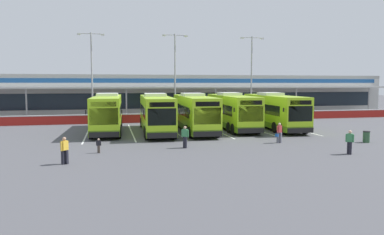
{
  "coord_description": "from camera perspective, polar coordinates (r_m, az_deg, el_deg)",
  "views": [
    {
      "loc": [
        -8.23,
        -29.65,
        4.74
      ],
      "look_at": [
        -0.89,
        3.0,
        1.6
      ],
      "focal_mm": 33.89,
      "sensor_mm": 36.0,
      "label": 1
    }
  ],
  "objects": [
    {
      "name": "ground_plane",
      "position": [
        31.14,
        2.82,
        -3.4
      ],
      "size": [
        200.0,
        200.0,
        0.0
      ],
      "primitive_type": "plane",
      "color": "#4C4C51"
    },
    {
      "name": "terminal_building",
      "position": [
        57.18,
        -4.39,
        3.62
      ],
      "size": [
        70.0,
        13.0,
        6.0
      ],
      "color": "#B7B7B2",
      "rests_on": "ground"
    },
    {
      "name": "red_barrier_wall",
      "position": [
        45.11,
        -2.09,
        0.04
      ],
      "size": [
        60.0,
        0.4,
        1.1
      ],
      "color": "maroon",
      "rests_on": "ground"
    },
    {
      "name": "coach_bus_leftmost",
      "position": [
        36.59,
        -13.16,
        0.59
      ],
      "size": [
        3.29,
        12.24,
        3.78
      ],
      "color": "#9ED11E",
      "rests_on": "ground"
    },
    {
      "name": "coach_bus_left_centre",
      "position": [
        35.35,
        -5.68,
        0.54
      ],
      "size": [
        3.29,
        12.24,
        3.78
      ],
      "color": "#9ED11E",
      "rests_on": "ground"
    },
    {
      "name": "coach_bus_centre",
      "position": [
        36.03,
        0.36,
        0.66
      ],
      "size": [
        3.29,
        12.24,
        3.78
      ],
      "color": "#9ED11E",
      "rests_on": "ground"
    },
    {
      "name": "coach_bus_right_centre",
      "position": [
        38.43,
        6.26,
        0.92
      ],
      "size": [
        3.29,
        12.24,
        3.78
      ],
      "color": "#9ED11E",
      "rests_on": "ground"
    },
    {
      "name": "coach_bus_rightmost",
      "position": [
        39.27,
        12.72,
        0.92
      ],
      "size": [
        3.29,
        12.24,
        3.78
      ],
      "color": "#9ED11E",
      "rests_on": "ground"
    },
    {
      "name": "bay_stripe_far_west",
      "position": [
        36.04,
        -16.17,
        -2.4
      ],
      "size": [
        0.14,
        13.0,
        0.01
      ],
      "primitive_type": "cube",
      "color": "silver",
      "rests_on": "ground"
    },
    {
      "name": "bay_stripe_west",
      "position": [
        36.02,
        -9.49,
        -2.27
      ],
      "size": [
        0.14,
        13.0,
        0.01
      ],
      "primitive_type": "cube",
      "color": "silver",
      "rests_on": "ground"
    },
    {
      "name": "bay_stripe_mid_west",
      "position": [
        36.48,
        -2.88,
        -2.1
      ],
      "size": [
        0.14,
        13.0,
        0.01
      ],
      "primitive_type": "cube",
      "color": "silver",
      "rests_on": "ground"
    },
    {
      "name": "bay_stripe_centre",
      "position": [
        37.42,
        3.47,
        -1.92
      ],
      "size": [
        0.14,
        13.0,
        0.01
      ],
      "primitive_type": "cube",
      "color": "silver",
      "rests_on": "ground"
    },
    {
      "name": "bay_stripe_mid_east",
      "position": [
        38.79,
        9.44,
        -1.72
      ],
      "size": [
        0.14,
        13.0,
        0.01
      ],
      "primitive_type": "cube",
      "color": "silver",
      "rests_on": "ground"
    },
    {
      "name": "bay_stripe_east",
      "position": [
        40.55,
        14.95,
        -1.53
      ],
      "size": [
        0.14,
        13.0,
        0.01
      ],
      "primitive_type": "cube",
      "color": "silver",
      "rests_on": "ground"
    },
    {
      "name": "pedestrian_with_handbag",
      "position": [
        29.83,
        13.56,
        -2.27
      ],
      "size": [
        0.65,
        0.43,
        1.62
      ],
      "color": "slate",
      "rests_on": "ground"
    },
    {
      "name": "pedestrian_in_dark_coat",
      "position": [
        26.58,
        23.57,
        -3.46
      ],
      "size": [
        0.46,
        0.43,
        1.62
      ],
      "color": "black",
      "rests_on": "ground"
    },
    {
      "name": "pedestrian_child",
      "position": [
        25.65,
        -14.48,
        -4.23
      ],
      "size": [
        0.33,
        0.21,
        1.0
      ],
      "color": "#4C4238",
      "rests_on": "ground"
    },
    {
      "name": "pedestrian_near_bin",
      "position": [
        22.65,
        -19.42,
        -4.78
      ],
      "size": [
        0.42,
        0.47,
        1.62
      ],
      "color": "black",
      "rests_on": "ground"
    },
    {
      "name": "pedestrian_approaching_bus",
      "position": [
        26.74,
        -1.11,
        -2.96
      ],
      "size": [
        0.51,
        0.41,
        1.62
      ],
      "color": "black",
      "rests_on": "ground"
    },
    {
      "name": "lamp_post_west",
      "position": [
        46.86,
        -15.49,
        7.06
      ],
      "size": [
        3.24,
        0.28,
        11.0
      ],
      "color": "#9E9EA3",
      "rests_on": "ground"
    },
    {
      "name": "lamp_post_centre",
      "position": [
        46.5,
        -2.69,
        7.27
      ],
      "size": [
        3.24,
        0.28,
        11.0
      ],
      "color": "#9E9EA3",
      "rests_on": "ground"
    },
    {
      "name": "lamp_post_east",
      "position": [
        49.64,
        9.35,
        7.08
      ],
      "size": [
        3.24,
        0.28,
        11.0
      ],
      "color": "#9E9EA3",
      "rests_on": "ground"
    },
    {
      "name": "litter_bin",
      "position": [
        32.46,
        25.75,
        -2.74
      ],
      "size": [
        0.54,
        0.54,
        0.93
      ],
      "color": "#2D5133",
      "rests_on": "ground"
    }
  ]
}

